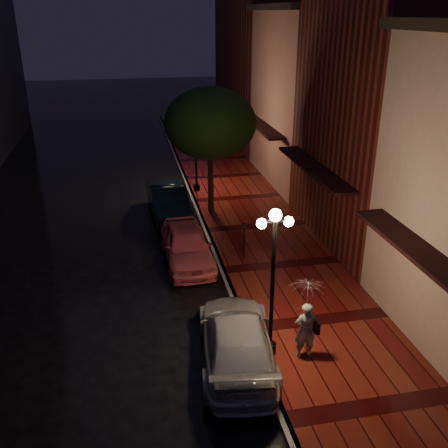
{
  "coord_description": "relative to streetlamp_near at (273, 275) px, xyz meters",
  "views": [
    {
      "loc": [
        -3.13,
        -15.96,
        8.94
      ],
      "look_at": [
        0.31,
        1.36,
        1.4
      ],
      "focal_mm": 40.0,
      "sensor_mm": 36.0,
      "label": 1
    }
  ],
  "objects": [
    {
      "name": "street_tree",
      "position": [
        0.26,
        10.99,
        1.64
      ],
      "size": [
        4.16,
        4.16,
        5.8
      ],
      "color": "black",
      "rests_on": "sidewalk"
    },
    {
      "name": "pink_car",
      "position": [
        -1.52,
        6.15,
        -1.86
      ],
      "size": [
        1.83,
        4.38,
        1.48
      ],
      "primitive_type": "imported",
      "rotation": [
        0.0,
        0.0,
        0.02
      ],
      "color": "#E35D62",
      "rests_on": "ground"
    },
    {
      "name": "navy_car",
      "position": [
        -1.76,
        10.91,
        -1.85
      ],
      "size": [
        1.87,
        4.65,
        1.5
      ],
      "primitive_type": "imported",
      "rotation": [
        0.0,
        0.0,
        0.06
      ],
      "color": "black",
      "rests_on": "ground"
    },
    {
      "name": "storefront_extra",
      "position": [
        6.65,
        25.0,
        2.4
      ],
      "size": [
        5.0,
        12.0,
        10.0
      ],
      "primitive_type": "cube",
      "color": "#511914",
      "rests_on": "ground"
    },
    {
      "name": "storefront_far",
      "position": [
        6.65,
        15.0,
        1.9
      ],
      "size": [
        5.0,
        8.0,
        9.0
      ],
      "primitive_type": "cube",
      "color": "#8C5951",
      "rests_on": "ground"
    },
    {
      "name": "sidewalk",
      "position": [
        1.9,
        5.0,
        -2.53
      ],
      "size": [
        4.5,
        60.0,
        0.15
      ],
      "primitive_type": "cube",
      "color": "#4C0D0D",
      "rests_on": "ground"
    },
    {
      "name": "streetlamp_far",
      "position": [
        0.0,
        14.0,
        0.0
      ],
      "size": [
        0.96,
        0.36,
        4.31
      ],
      "color": "black",
      "rests_on": "sidewalk"
    },
    {
      "name": "parking_meter",
      "position": [
        0.65,
        5.87,
        -1.56
      ],
      "size": [
        0.14,
        0.11,
        1.48
      ],
      "rotation": [
        0.0,
        0.0,
        -0.1
      ],
      "color": "black",
      "rests_on": "sidewalk"
    },
    {
      "name": "curb",
      "position": [
        -0.35,
        5.0,
        -2.53
      ],
      "size": [
        0.25,
        60.0,
        0.15
      ],
      "primitive_type": "cube",
      "color": "#595451",
      "rests_on": "ground"
    },
    {
      "name": "ground",
      "position": [
        -0.35,
        5.0,
        -2.6
      ],
      "size": [
        120.0,
        120.0,
        0.0
      ],
      "primitive_type": "plane",
      "color": "black",
      "rests_on": "ground"
    },
    {
      "name": "storefront_mid",
      "position": [
        6.65,
        7.0,
        2.9
      ],
      "size": [
        5.0,
        8.0,
        11.0
      ],
      "primitive_type": "cube",
      "color": "#511914",
      "rests_on": "ground"
    },
    {
      "name": "woman_with_umbrella",
      "position": [
        0.88,
        -0.32,
        -0.9
      ],
      "size": [
        0.98,
        0.99,
        2.35
      ],
      "rotation": [
        0.0,
        0.0,
        3.12
      ],
      "color": "white",
      "rests_on": "sidewalk"
    },
    {
      "name": "silver_car",
      "position": [
        -0.95,
        0.01,
        -1.9
      ],
      "size": [
        2.59,
        5.05,
        1.4
      ],
      "primitive_type": "imported",
      "rotation": [
        0.0,
        0.0,
        3.01
      ],
      "color": "#9E9FA5",
      "rests_on": "ground"
    },
    {
      "name": "streetlamp_near",
      "position": [
        0.0,
        0.0,
        0.0
      ],
      "size": [
        0.96,
        0.36,
        4.31
      ],
      "color": "black",
      "rests_on": "sidewalk"
    }
  ]
}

